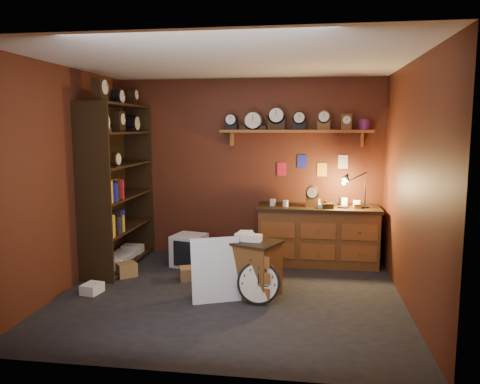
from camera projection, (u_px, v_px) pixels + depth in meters
name	position (u px, v px, depth m)	size (l,w,h in m)	color
floor	(230.00, 295.00, 5.55)	(4.00, 4.00, 0.00)	black
room_shell	(235.00, 150.00, 5.42)	(4.02, 3.62, 2.71)	#562514
shelving_unit	(116.00, 179.00, 6.60)	(0.47, 1.60, 2.58)	black
workbench	(318.00, 232.00, 6.78)	(1.74, 0.66, 1.36)	brown
low_cabinet	(253.00, 266.00, 5.51)	(0.73, 0.69, 0.75)	brown
big_round_clock	(259.00, 283.00, 5.26)	(0.49, 0.16, 0.49)	black
white_panel	(216.00, 300.00, 5.38)	(0.56, 0.02, 0.75)	silver
mini_fridge	(189.00, 250.00, 6.72)	(0.52, 0.53, 0.45)	silver
floor_box_a	(190.00, 273.00, 6.12)	(0.27, 0.23, 0.16)	olive
floor_box_b	(92.00, 288.00, 5.61)	(0.20, 0.24, 0.12)	white
floor_box_c	(126.00, 270.00, 6.24)	(0.25, 0.21, 0.19)	olive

